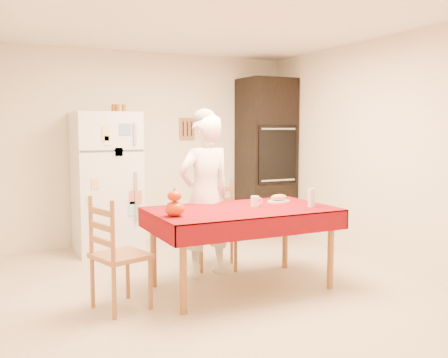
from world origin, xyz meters
TOP-DOWN VIEW (x-y plane):
  - floor at (0.00, 0.00)m, footprint 4.50×4.50m
  - room_shell at (0.00, 0.00)m, footprint 4.02×4.52m
  - refrigerator at (-0.65, 1.88)m, footprint 0.75×0.74m
  - oven_cabinet at (1.63, 1.93)m, footprint 0.70×0.62m
  - dining_table at (0.16, -0.10)m, footprint 1.70×1.00m
  - chair_far at (0.26, 0.67)m, footprint 0.53×0.52m
  - chair_left at (-1.06, -0.16)m, footprint 0.50×0.51m
  - seated_woman at (0.02, 0.41)m, footprint 0.65×0.48m
  - coffee_mug at (0.33, -0.06)m, footprint 0.08×0.08m
  - pumpkin_lower at (-0.55, -0.23)m, footprint 0.17×0.17m
  - pumpkin_upper at (-0.55, -0.23)m, footprint 0.12×0.12m
  - wine_glass at (0.80, -0.31)m, footprint 0.07×0.07m
  - bread_plate at (0.68, 0.08)m, footprint 0.24×0.24m
  - bread_loaf at (0.68, 0.08)m, footprint 0.18×0.10m
  - spice_jar_left at (-0.53, 1.93)m, footprint 0.05×0.05m
  - spice_jar_mid at (-0.48, 1.93)m, footprint 0.05×0.05m
  - spice_jar_right at (-0.41, 1.93)m, footprint 0.05×0.05m

SIDE VIEW (x-z plane):
  - floor at x=0.00m, z-range 0.00..0.00m
  - chair_far at x=0.26m, z-range 0.03..0.98m
  - chair_left at x=-1.06m, z-range 0.03..0.98m
  - dining_table at x=0.16m, z-range 0.31..1.07m
  - bread_plate at x=0.68m, z-range 0.76..0.78m
  - bread_loaf at x=0.68m, z-range 0.78..0.84m
  - coffee_mug at x=0.33m, z-range 0.76..0.86m
  - seated_woman at x=0.02m, z-range 0.00..1.64m
  - pumpkin_lower at x=-0.55m, z-range 0.76..0.89m
  - wine_glass at x=0.80m, z-range 0.76..0.94m
  - refrigerator at x=-0.65m, z-range 0.00..1.70m
  - pumpkin_upper at x=-0.55m, z-range 0.89..0.98m
  - oven_cabinet at x=1.63m, z-range 0.00..2.20m
  - room_shell at x=0.00m, z-range 0.37..2.88m
  - spice_jar_left at x=-0.53m, z-range 1.70..1.80m
  - spice_jar_mid at x=-0.48m, z-range 1.70..1.80m
  - spice_jar_right at x=-0.41m, z-range 1.70..1.80m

